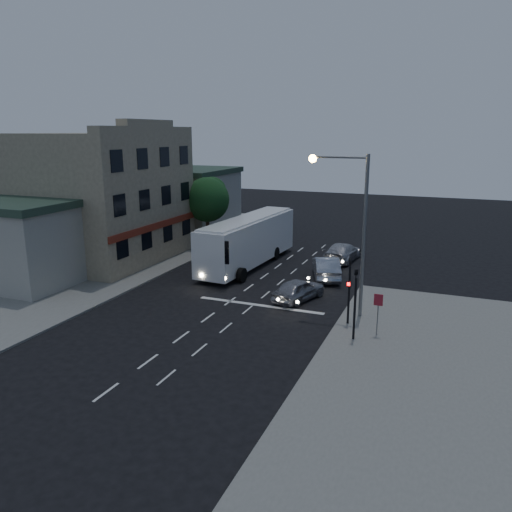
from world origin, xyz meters
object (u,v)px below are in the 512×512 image
at_px(car_sedan_b, 342,252).
at_px(traffic_signal_side, 355,295).
at_px(car_sedan_a, 326,268).
at_px(regulatory_sign, 378,308).
at_px(streetlight, 353,217).
at_px(car_suv, 298,289).
at_px(traffic_signal_main, 349,283).
at_px(tour_bus, 248,240).
at_px(street_tree, 207,198).

relative_size(car_sedan_b, traffic_signal_side, 1.25).
relative_size(car_sedan_a, regulatory_sign, 2.18).
distance_m(car_sedan_a, streetlight, 9.04).
distance_m(car_suv, traffic_signal_side, 6.90).
height_order(traffic_signal_main, streetlight, streetlight).
bearing_deg(car_suv, traffic_signal_side, 149.47).
height_order(car_sedan_a, traffic_signal_main, traffic_signal_main).
bearing_deg(traffic_signal_side, tour_bus, 132.42).
distance_m(car_suv, traffic_signal_main, 5.10).
bearing_deg(streetlight, street_tree, 140.49).
distance_m(traffic_signal_side, streetlight, 4.84).
relative_size(regulatory_sign, street_tree, 0.35).
relative_size(tour_bus, traffic_signal_side, 3.07).
height_order(tour_bus, car_sedan_b, tour_bus).
xyz_separation_m(car_sedan_b, traffic_signal_side, (3.98, -15.61, 1.68)).
bearing_deg(car_suv, car_sedan_a, -76.67).
relative_size(tour_bus, street_tree, 2.03).
height_order(car_suv, regulatory_sign, regulatory_sign).
height_order(tour_bus, streetlight, streetlight).
height_order(car_suv, car_sedan_b, car_sedan_b).
distance_m(traffic_signal_main, traffic_signal_side, 2.10).
height_order(regulatory_sign, street_tree, street_tree).
distance_m(car_sedan_a, car_sedan_b, 5.28).
distance_m(tour_bus, car_suv, 9.03).
xyz_separation_m(traffic_signal_side, street_tree, (-16.51, 16.22, 2.08)).
distance_m(traffic_signal_main, street_tree, 21.38).
relative_size(car_sedan_a, traffic_signal_side, 1.17).
xyz_separation_m(traffic_signal_main, regulatory_sign, (1.70, -1.01, -0.82)).
xyz_separation_m(traffic_signal_main, streetlight, (-0.26, 1.42, 3.31)).
relative_size(traffic_signal_side, street_tree, 0.66).
xyz_separation_m(car_sedan_b, streetlight, (3.03, -12.21, 4.99)).
xyz_separation_m(tour_bus, traffic_signal_main, (9.83, -9.55, 0.36)).
bearing_deg(tour_bus, regulatory_sign, -39.10).
relative_size(traffic_signal_side, streetlight, 0.46).
xyz_separation_m(traffic_signal_main, street_tree, (-15.81, 14.25, 2.08)).
relative_size(tour_bus, traffic_signal_main, 3.07).
relative_size(traffic_signal_main, traffic_signal_side, 1.00).
bearing_deg(traffic_signal_side, car_sedan_b, 104.31).
distance_m(car_sedan_b, traffic_signal_side, 16.19).
distance_m(car_sedan_a, traffic_signal_main, 9.13).
height_order(traffic_signal_main, regulatory_sign, traffic_signal_main).
height_order(traffic_signal_side, regulatory_sign, traffic_signal_side).
xyz_separation_m(streetlight, street_tree, (-15.55, 12.82, -1.23)).
bearing_deg(street_tree, traffic_signal_main, -42.03).
height_order(car_sedan_a, regulatory_sign, regulatory_sign).
relative_size(tour_bus, car_sedan_b, 2.45).
height_order(traffic_signal_main, traffic_signal_side, same).
relative_size(car_sedan_b, regulatory_sign, 2.33).
bearing_deg(streetlight, car_sedan_a, 113.74).
height_order(car_sedan_a, street_tree, street_tree).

